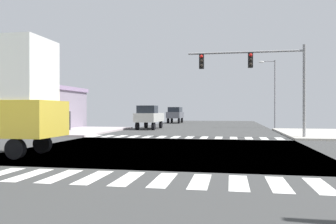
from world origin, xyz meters
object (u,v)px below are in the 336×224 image
object	(u,v)px
street_lamp	(272,87)
pickup_queued_2	(149,116)
bank_building	(17,108)
suv_crossing_2	(175,114)
traffic_signal_mast	(256,69)

from	to	relation	value
street_lamp	pickup_queued_2	bearing A→B (deg)	-161.05
bank_building	suv_crossing_2	distance (m)	23.06
street_lamp	pickup_queued_2	world-z (taller)	street_lamp
traffic_signal_mast	street_lamp	xyz separation A→B (m)	(2.66, 14.00, -0.27)
bank_building	street_lamp	bearing A→B (deg)	15.38
street_lamp	suv_crossing_2	xyz separation A→B (m)	(-12.41, 12.18, -2.97)
street_lamp	suv_crossing_2	world-z (taller)	street_lamp
bank_building	pickup_queued_2	distance (m)	13.16
pickup_queued_2	traffic_signal_mast	bearing A→B (deg)	135.00
traffic_signal_mast	suv_crossing_2	xyz separation A→B (m)	(-9.74, 26.18, -3.24)
traffic_signal_mast	bank_building	distance (m)	23.80
bank_building	pickup_queued_2	size ratio (longest dim) A/B	2.44
street_lamp	bank_building	distance (m)	26.29
street_lamp	pickup_queued_2	size ratio (longest dim) A/B	1.41
traffic_signal_mast	pickup_queued_2	bearing A→B (deg)	135.00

